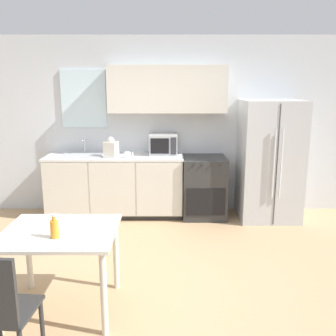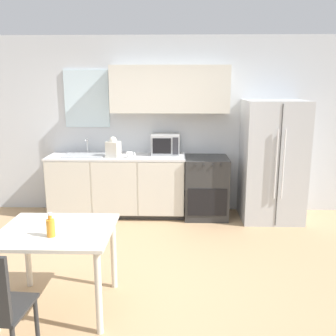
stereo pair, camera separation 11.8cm
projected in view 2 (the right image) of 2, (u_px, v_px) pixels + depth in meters
The scene contains 11 objects.
ground_plane at pixel (135, 274), 4.01m from camera, with size 12.00×12.00×0.00m, color tan.
wall_back at pixel (152, 120), 5.79m from camera, with size 12.00×0.38×2.70m.
kitchen_counter at pixel (118, 185), 5.73m from camera, with size 2.07×0.61×0.93m.
oven_range at pixel (206, 187), 5.68m from camera, with size 0.64×0.66×0.92m.
refrigerator at pixel (272, 161), 5.50m from camera, with size 0.87×0.80×1.76m.
kitchen_sink at pixel (85, 154), 5.65m from camera, with size 0.60×0.43×0.23m.
microwave at pixel (166, 144), 5.68m from camera, with size 0.42×0.31×0.32m.
coffee_mug at pixel (130, 155), 5.48m from camera, with size 0.13×0.10×0.09m.
grocery_bag_0 at pixel (113, 148), 5.49m from camera, with size 0.22×0.20×0.31m.
dining_table at pixel (57, 242), 3.29m from camera, with size 0.98×0.83×0.75m.
drink_bottle at pixel (51, 227), 3.10m from camera, with size 0.07×0.07×0.21m.
Camera 2 is at (0.46, -3.64, 2.00)m, focal length 40.00 mm.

